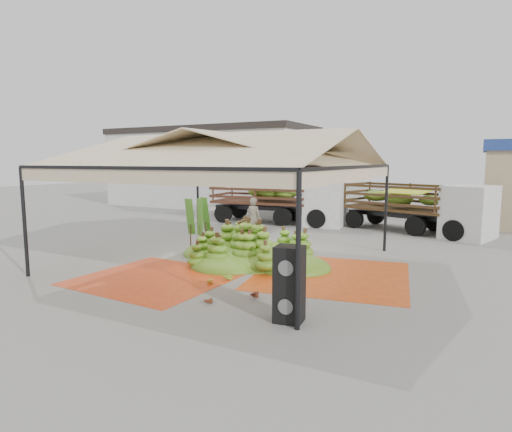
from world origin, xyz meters
The scene contains 17 objects.
ground centered at (0.00, 0.00, 0.00)m, with size 90.00×90.00×0.00m, color slate.
canopy_tent centered at (0.00, 0.00, 3.30)m, with size 8.10×8.10×4.00m.
building_white centered at (-10.00, 14.00, 2.71)m, with size 14.30×6.30×5.40m.
tarp_left centered at (-0.74, -2.53, 0.01)m, with size 3.82×3.64×0.01m, color #DA4114.
tarp_right centered at (3.36, 0.00, 0.01)m, with size 4.08×4.28×0.01m, color #EA4616.
banana_heap centered at (0.69, 0.44, 0.60)m, with size 5.57×4.58×1.19m, color #4D7317.
hand_yellow_a centered at (2.50, -1.23, 0.10)m, with size 0.44×0.36×0.20m, color gold.
hand_yellow_b centered at (0.76, -2.29, 0.09)m, with size 0.41×0.33×0.19m, color gold.
hand_red_a centered at (1.61, -3.54, 0.09)m, with size 0.38×0.31×0.17m, color #582914.
hand_red_b centered at (2.31, -2.72, 0.10)m, with size 0.45×0.37×0.21m, color #541A13.
hand_green centered at (0.99, -1.69, 0.10)m, with size 0.44×0.36×0.20m, color #547718.
hanging_bunches centered at (0.06, -1.55, 2.62)m, with size 4.74×0.24×0.20m.
speaker_stack centered at (3.70, -3.70, 0.76)m, with size 0.60×0.54×1.52m.
banana_leaves centered at (-2.02, 1.21, 0.00)m, with size 0.96×1.36×3.70m, color #3E7820, non-canonical shape.
vendor centered at (-1.13, 3.82, 0.85)m, with size 0.62×0.41×1.71m, color gray.
truck_left centered at (-1.98, 8.60, 1.42)m, with size 6.92×2.98×2.30m.
truck_right centered at (4.57, 8.72, 1.33)m, with size 6.66×4.02×2.16m.
Camera 1 is at (6.93, -11.18, 3.16)m, focal length 30.00 mm.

